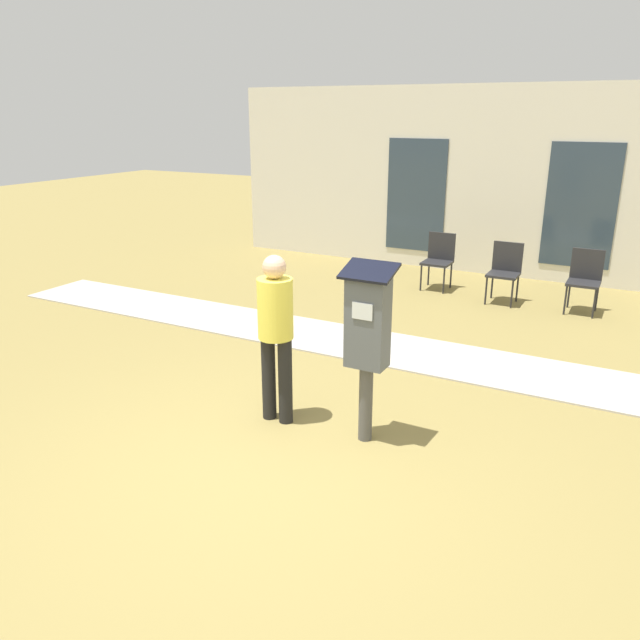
% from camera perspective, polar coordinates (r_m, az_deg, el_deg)
% --- Properties ---
extents(ground_plane, '(40.00, 40.00, 0.00)m').
position_cam_1_polar(ground_plane, '(5.22, -4.82, -13.42)').
color(ground_plane, olive).
extents(sidewalk, '(12.00, 1.10, 0.02)m').
position_cam_1_polar(sidewalk, '(7.60, 7.31, -2.80)').
color(sidewalk, '#B7B2A8').
rests_on(sidewalk, ground).
extents(building_facade, '(10.00, 0.26, 3.20)m').
position_cam_1_polar(building_facade, '(11.38, 15.85, 12.02)').
color(building_facade, silver).
rests_on(building_facade, ground).
extents(parking_meter, '(0.44, 0.31, 1.59)m').
position_cam_1_polar(parking_meter, '(5.22, 4.37, -0.98)').
color(parking_meter, '#4C4C4C').
rests_on(parking_meter, ground).
extents(person_standing, '(0.32, 0.32, 1.58)m').
position_cam_1_polar(person_standing, '(5.60, -4.07, -0.57)').
color(person_standing, black).
rests_on(person_standing, ground).
extents(outdoor_chair_left, '(0.44, 0.44, 0.90)m').
position_cam_1_polar(outdoor_chair_left, '(10.31, 10.83, 5.74)').
color(outdoor_chair_left, '#262628').
rests_on(outdoor_chair_left, ground).
extents(outdoor_chair_middle, '(0.44, 0.44, 0.90)m').
position_cam_1_polar(outdoor_chair_middle, '(9.79, 16.57, 4.62)').
color(outdoor_chair_middle, '#262628').
rests_on(outdoor_chair_middle, ground).
extents(outdoor_chair_right, '(0.44, 0.44, 0.90)m').
position_cam_1_polar(outdoor_chair_right, '(9.68, 23.07, 3.74)').
color(outdoor_chair_right, '#262628').
rests_on(outdoor_chair_right, ground).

